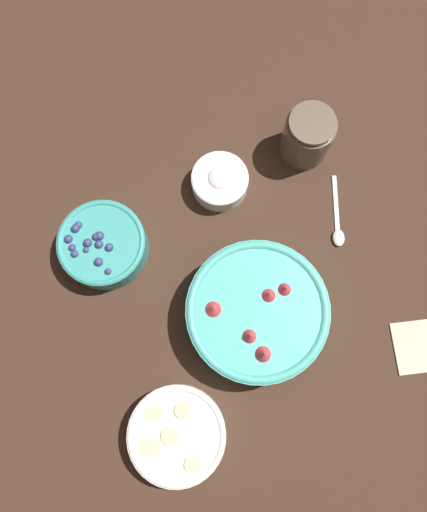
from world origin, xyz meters
The scene contains 7 objects.
ground_plane centered at (0.00, 0.00, 0.00)m, with size 4.00×4.00×0.00m, color #382319.
bowl_strawberries centered at (0.03, -0.03, 0.04)m, with size 0.24×0.24×0.09m.
bowl_blueberries centered at (-0.16, 0.20, 0.03)m, with size 0.15×0.15×0.06m.
bowl_bananas centered at (-0.18, -0.15, 0.03)m, with size 0.16×0.16×0.04m.
bowl_cream centered at (0.08, 0.22, 0.03)m, with size 0.10×0.10×0.05m.
jar_chocolate centered at (0.25, 0.21, 0.05)m, with size 0.09×0.09×0.11m.
spoon centered at (0.24, 0.05, 0.00)m, with size 0.07×0.13×0.01m.
Camera 1 is at (-0.08, -0.08, 0.89)m, focal length 35.00 mm.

